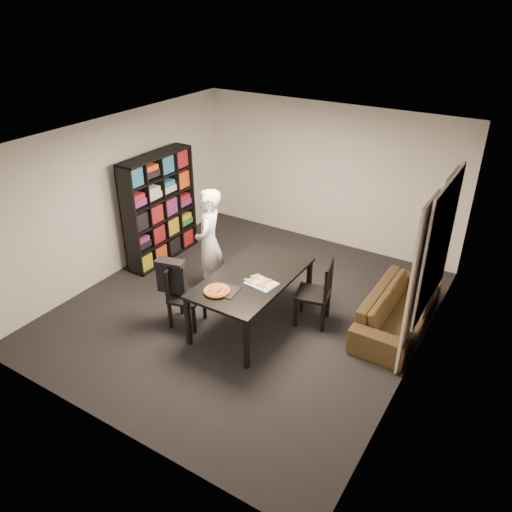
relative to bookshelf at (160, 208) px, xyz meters
The scene contains 16 objects.
room 2.26m from the bookshelf, 15.56° to the right, with size 5.01×5.51×2.61m.
window_pane 4.67m from the bookshelf, ahead, with size 0.02×1.40×1.60m, color black.
window_frame 4.67m from the bookshelf, ahead, with size 0.03×1.52×1.72m, color white.
curtain_left 4.59m from the bookshelf, ahead, with size 0.03×0.70×2.25m, color beige.
curtain_right 4.59m from the bookshelf, ahead, with size 0.03×0.70×2.25m, color beige.
bookshelf is the anchor object (origin of this frame).
dining_table 2.58m from the bookshelf, 19.36° to the right, with size 1.04×1.86×0.78m.
chair_left 2.12m from the bookshelf, 41.76° to the right, with size 0.52×0.52×0.93m.
chair_right 3.28m from the bookshelf, ahead, with size 0.56×0.56×0.99m.
draped_jacket 2.02m from the bookshelf, 44.72° to the right, with size 0.44×0.27×0.51m.
person 1.51m from the bookshelf, 19.41° to the right, with size 0.64×0.42×1.74m, color white.
baking_tray 2.66m from the bookshelf, 30.95° to the right, with size 0.40×0.32×0.01m, color black.
pepperoni_pizza 2.67m from the bookshelf, 32.78° to the right, with size 0.35×0.35×0.03m.
kitchen_towel 2.80m from the bookshelf, 19.83° to the right, with size 0.40×0.30×0.01m, color white.
pizza_slices 2.73m from the bookshelf, 19.77° to the right, with size 0.37×0.31×0.01m, color gold, non-canonical shape.
sofa 4.29m from the bookshelf, ahead, with size 1.94×0.76×0.57m, color #3B2D17.
Camera 1 is at (3.44, -5.29, 4.34)m, focal length 35.00 mm.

